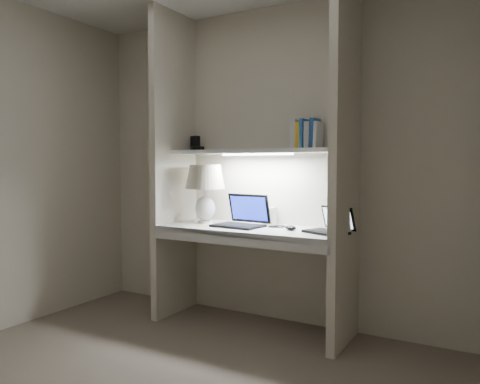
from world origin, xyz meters
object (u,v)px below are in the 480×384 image
Objects in this scene: laptop_main at (242,219)px; speaker at (270,216)px; table_lamp at (205,184)px; laptop_netbook at (330,227)px; book_row at (306,135)px.

speaker is (0.14, 0.19, 0.02)m from laptop_main.
table_lamp reaches higher than laptop_netbook.
laptop_netbook is at bearing -1.27° from table_lamp.
book_row is (0.33, -0.06, 0.63)m from speaker.
laptop_netbook is 0.72m from book_row.
speaker is at bearing 170.05° from book_row.
table_lamp is at bearing -171.81° from book_row.
book_row reaches higher than table_lamp.
speaker is at bearing 19.54° from table_lamp.
laptop_main is at bearing -2.15° from table_lamp.
laptop_main is 1.08× the size of laptop_netbook.
laptop_main is 0.24m from speaker.
laptop_main is at bearing -130.00° from speaker.
table_lamp is 1.22× the size of laptop_main.
laptop_netbook is at bearing -30.70° from book_row.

